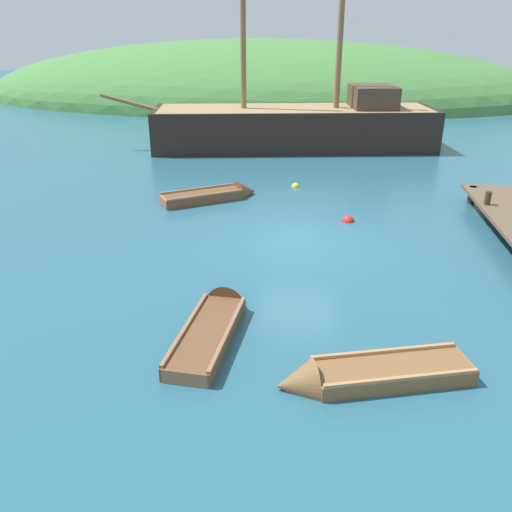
{
  "coord_description": "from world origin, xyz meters",
  "views": [
    {
      "loc": [
        0.41,
        -15.31,
        6.23
      ],
      "look_at": [
        -1.19,
        -1.46,
        0.1
      ],
      "focal_mm": 37.44,
      "sensor_mm": 36.0,
      "label": 1
    }
  ],
  "objects_px": {
    "rowboat_outer_left": "(362,377)",
    "rowboat_outer_right": "(215,196)",
    "rowboat_far": "(215,324)",
    "buoy_red": "(348,221)",
    "buoy_yellow": "(296,187)",
    "sailing_ship": "(296,133)"
  },
  "relations": [
    {
      "from": "buoy_red",
      "to": "sailing_ship",
      "type": "bearing_deg",
      "value": 101.55
    },
    {
      "from": "rowboat_far",
      "to": "buoy_red",
      "type": "bearing_deg",
      "value": -18.81
    },
    {
      "from": "rowboat_outer_right",
      "to": "rowboat_far",
      "type": "distance_m",
      "value": 9.42
    },
    {
      "from": "rowboat_outer_right",
      "to": "rowboat_outer_left",
      "type": "relative_size",
      "value": 0.96
    },
    {
      "from": "rowboat_outer_right",
      "to": "buoy_yellow",
      "type": "height_order",
      "value": "rowboat_outer_right"
    },
    {
      "from": "rowboat_outer_left",
      "to": "sailing_ship",
      "type": "bearing_deg",
      "value": -99.7
    },
    {
      "from": "rowboat_outer_right",
      "to": "buoy_red",
      "type": "xyz_separation_m",
      "value": [
        4.95,
        -1.91,
        -0.11
      ]
    },
    {
      "from": "rowboat_outer_left",
      "to": "buoy_yellow",
      "type": "height_order",
      "value": "rowboat_outer_left"
    },
    {
      "from": "buoy_yellow",
      "to": "rowboat_far",
      "type": "bearing_deg",
      "value": -96.33
    },
    {
      "from": "rowboat_far",
      "to": "rowboat_outer_left",
      "type": "relative_size",
      "value": 0.99
    },
    {
      "from": "sailing_ship",
      "to": "rowboat_far",
      "type": "distance_m",
      "value": 18.73
    },
    {
      "from": "buoy_red",
      "to": "rowboat_outer_left",
      "type": "bearing_deg",
      "value": -90.75
    },
    {
      "from": "sailing_ship",
      "to": "rowboat_far",
      "type": "bearing_deg",
      "value": 78.7
    },
    {
      "from": "rowboat_far",
      "to": "buoy_red",
      "type": "relative_size",
      "value": 8.89
    },
    {
      "from": "sailing_ship",
      "to": "buoy_red",
      "type": "bearing_deg",
      "value": 93.05
    },
    {
      "from": "rowboat_outer_left",
      "to": "rowboat_outer_right",
      "type": "bearing_deg",
      "value": -81.87
    },
    {
      "from": "rowboat_far",
      "to": "buoy_yellow",
      "type": "height_order",
      "value": "rowboat_far"
    },
    {
      "from": "rowboat_outer_right",
      "to": "buoy_red",
      "type": "relative_size",
      "value": 8.63
    },
    {
      "from": "buoy_red",
      "to": "rowboat_far",
      "type": "bearing_deg",
      "value": -113.73
    },
    {
      "from": "sailing_ship",
      "to": "rowboat_far",
      "type": "height_order",
      "value": "sailing_ship"
    },
    {
      "from": "rowboat_outer_left",
      "to": "buoy_yellow",
      "type": "distance_m",
      "value": 13.02
    },
    {
      "from": "rowboat_far",
      "to": "rowboat_outer_right",
      "type": "bearing_deg",
      "value": 15.43
    }
  ]
}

